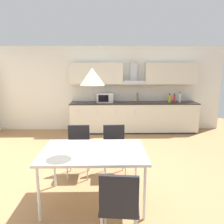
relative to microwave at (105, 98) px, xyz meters
The scene contains 15 objects.
ground_plane 2.85m from the microwave, 92.99° to the right, with size 9.24×8.87×0.02m, color #9E754C.
wall_back 0.45m from the microwave, 110.87° to the left, with size 7.39×0.10×2.52m, color silver.
kitchen_counter 1.03m from the microwave, ahead, with size 3.72×0.65×0.89m.
backsplash_tile 0.91m from the microwave, 19.37° to the left, with size 3.70×0.02×0.45m, color silver.
upper_wall_cabinets 1.10m from the microwave, ahead, with size 3.70×0.40×0.61m.
microwave is the anchor object (origin of this frame).
bottle_red 2.06m from the microwave, ahead, with size 0.06×0.06×0.26m.
bottle_white 2.22m from the microwave, ahead, with size 0.07×0.07×0.31m.
bottle_brown 0.96m from the microwave, ahead, with size 0.07×0.07×0.28m.
bottle_yellow 1.92m from the microwave, ahead, with size 0.08×0.08×0.25m.
dining_table 3.53m from the microwave, 92.03° to the right, with size 1.41×0.94×0.76m.
chair_far_right 2.71m from the microwave, 85.94° to the right, with size 0.42×0.42×0.87m.
chair_far_left 2.74m from the microwave, 99.46° to the right, with size 0.41×0.41×0.87m.
chair_near_right 4.39m from the microwave, 87.58° to the right, with size 0.44×0.44×0.87m.
pendant_lamp 3.58m from the microwave, 92.03° to the right, with size 0.32×0.32×0.22m, color silver.
Camera 1 is at (0.20, -3.69, 1.84)m, focal length 35.00 mm.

